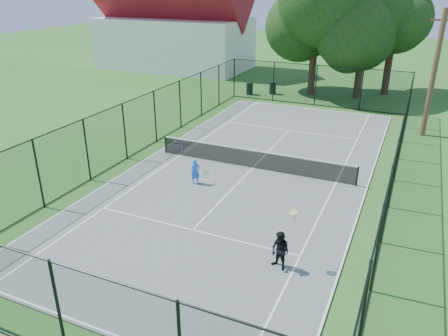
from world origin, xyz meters
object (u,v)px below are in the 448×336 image
at_px(tennis_net, 253,158).
at_px(trash_bin_left, 250,88).
at_px(utility_pole, 434,74).
at_px(player_black, 280,251).
at_px(player_blue, 196,172).
at_px(trash_bin_right, 273,88).

distance_m(tennis_net, trash_bin_left, 15.22).
xyz_separation_m(utility_pole, player_black, (-3.89, -16.33, -2.96)).
relative_size(trash_bin_left, utility_pole, 0.13).
distance_m(trash_bin_left, player_black, 23.40).
relative_size(utility_pole, player_blue, 6.24).
bearing_deg(tennis_net, trash_bin_right, 104.69).
height_order(trash_bin_left, utility_pole, utility_pole).
bearing_deg(player_blue, utility_pole, 51.50).
relative_size(trash_bin_right, player_black, 0.48).
xyz_separation_m(tennis_net, trash_bin_left, (-5.62, 14.15, -0.09)).
bearing_deg(player_blue, tennis_net, 56.97).
xyz_separation_m(tennis_net, player_blue, (-1.77, -2.73, 0.06)).
height_order(trash_bin_right, player_black, player_black).
relative_size(tennis_net, utility_pole, 1.39).
xyz_separation_m(player_blue, player_black, (5.44, -4.60, 0.09)).
distance_m(tennis_net, player_black, 8.19).
height_order(utility_pole, player_black, utility_pole).
xyz_separation_m(trash_bin_left, trash_bin_right, (1.66, 0.94, 0.01)).
height_order(trash_bin_left, trash_bin_right, trash_bin_right).
height_order(trash_bin_right, player_blue, player_blue).
bearing_deg(trash_bin_right, utility_pole, -27.86).
distance_m(player_blue, player_black, 7.12).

